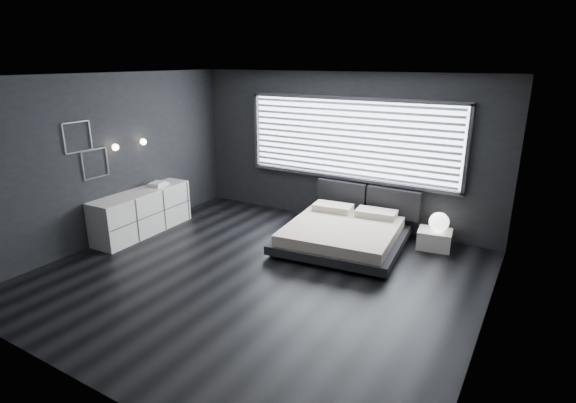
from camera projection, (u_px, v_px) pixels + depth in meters
The scene contains 12 objects.
room at pixel (256, 183), 6.10m from camera, with size 6.04×6.00×2.80m.
window at pixel (349, 140), 8.15m from camera, with size 4.14×0.09×1.52m.
headboard at pixel (367, 198), 8.21m from camera, with size 1.96×0.16×0.52m.
sconce_near at pixel (115, 147), 7.49m from camera, with size 0.18×0.11×0.11m.
sconce_far at pixel (143, 142), 7.98m from camera, with size 0.18×0.11×0.11m.
wall_art_upper at pixel (78, 137), 6.97m from camera, with size 0.01×0.48×0.48m.
wall_art_lower at pixel (95, 164), 7.31m from camera, with size 0.01×0.48×0.48m.
bed at pixel (342, 234), 7.46m from camera, with size 2.13×2.05×0.50m.
nightstand at pixel (434, 239), 7.44m from camera, with size 0.53×0.44×0.31m, color silver.
orb_lamp at pixel (439, 222), 7.31m from camera, with size 0.32×0.32×0.32m, color white.
dresser at pixel (143, 212), 8.05m from camera, with size 0.62×1.96×0.78m.
book_stack at pixel (157, 184), 8.27m from camera, with size 0.30×0.37×0.07m.
Camera 1 is at (3.39, -4.84, 3.01)m, focal length 28.00 mm.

